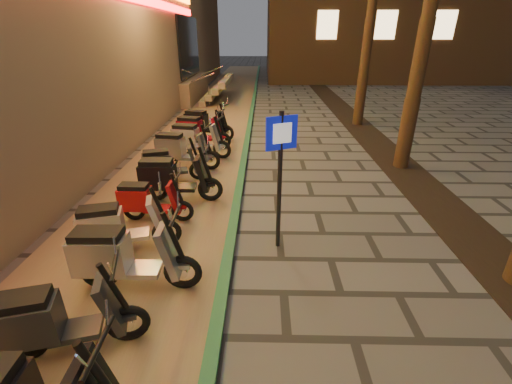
{
  "coord_description": "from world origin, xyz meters",
  "views": [
    {
      "loc": [
        -0.32,
        -2.27,
        3.46
      ],
      "look_at": [
        -0.43,
        2.59,
        1.2
      ],
      "focal_mm": 24.0,
      "sensor_mm": 36.0,
      "label": 1
    }
  ],
  "objects_px": {
    "scooter_5": "(121,257)",
    "scooter_6": "(118,226)",
    "scooter_4": "(51,320)",
    "scooter_11": "(194,139)",
    "scooter_9": "(167,164)",
    "scooter_8": "(171,178)",
    "scooter_13": "(204,123)",
    "scooter_10": "(180,149)",
    "pedestrian_sign": "(280,164)",
    "scooter_12": "(198,130)",
    "scooter_7": "(147,200)"
  },
  "relations": [
    {
      "from": "scooter_4",
      "to": "scooter_11",
      "type": "bearing_deg",
      "value": 71.68
    },
    {
      "from": "scooter_6",
      "to": "scooter_13",
      "type": "relative_size",
      "value": 0.91
    },
    {
      "from": "scooter_7",
      "to": "scooter_12",
      "type": "distance_m",
      "value": 4.99
    },
    {
      "from": "scooter_12",
      "to": "scooter_4",
      "type": "bearing_deg",
      "value": -78.02
    },
    {
      "from": "scooter_5",
      "to": "scooter_6",
      "type": "relative_size",
      "value": 1.1
    },
    {
      "from": "pedestrian_sign",
      "to": "scooter_13",
      "type": "relative_size",
      "value": 1.32
    },
    {
      "from": "scooter_11",
      "to": "scooter_13",
      "type": "xyz_separation_m",
      "value": [
        -0.04,
        2.0,
        0.0
      ]
    },
    {
      "from": "scooter_11",
      "to": "scooter_10",
      "type": "bearing_deg",
      "value": -91.71
    },
    {
      "from": "pedestrian_sign",
      "to": "scooter_11",
      "type": "xyz_separation_m",
      "value": [
        -2.37,
        4.85,
        -1.0
      ]
    },
    {
      "from": "scooter_5",
      "to": "scooter_6",
      "type": "xyz_separation_m",
      "value": [
        -0.42,
        0.93,
        -0.05
      ]
    },
    {
      "from": "scooter_4",
      "to": "scooter_7",
      "type": "relative_size",
      "value": 1.13
    },
    {
      "from": "scooter_4",
      "to": "scooter_6",
      "type": "relative_size",
      "value": 1.01
    },
    {
      "from": "scooter_5",
      "to": "scooter_8",
      "type": "distance_m",
      "value": 2.94
    },
    {
      "from": "scooter_7",
      "to": "scooter_11",
      "type": "distance_m",
      "value": 3.99
    },
    {
      "from": "scooter_11",
      "to": "scooter_8",
      "type": "bearing_deg",
      "value": -78.33
    },
    {
      "from": "scooter_8",
      "to": "scooter_9",
      "type": "distance_m",
      "value": 1.09
    },
    {
      "from": "scooter_9",
      "to": "scooter_10",
      "type": "distance_m",
      "value": 1.07
    },
    {
      "from": "scooter_5",
      "to": "scooter_10",
      "type": "xyz_separation_m",
      "value": [
        -0.29,
        5.04,
        -0.01
      ]
    },
    {
      "from": "scooter_7",
      "to": "scooter_13",
      "type": "relative_size",
      "value": 0.8
    },
    {
      "from": "scooter_6",
      "to": "pedestrian_sign",
      "type": "bearing_deg",
      "value": -10.39
    },
    {
      "from": "scooter_10",
      "to": "scooter_13",
      "type": "height_order",
      "value": "scooter_13"
    },
    {
      "from": "scooter_9",
      "to": "scooter_11",
      "type": "bearing_deg",
      "value": 64.7
    },
    {
      "from": "scooter_10",
      "to": "scooter_12",
      "type": "relative_size",
      "value": 0.99
    },
    {
      "from": "scooter_5",
      "to": "scooter_8",
      "type": "height_order",
      "value": "scooter_5"
    },
    {
      "from": "scooter_8",
      "to": "scooter_11",
      "type": "distance_m",
      "value": 3.07
    },
    {
      "from": "scooter_4",
      "to": "scooter_9",
      "type": "height_order",
      "value": "scooter_4"
    },
    {
      "from": "scooter_6",
      "to": "scooter_7",
      "type": "height_order",
      "value": "scooter_6"
    },
    {
      "from": "scooter_8",
      "to": "scooter_13",
      "type": "relative_size",
      "value": 1.0
    },
    {
      "from": "scooter_13",
      "to": "scooter_9",
      "type": "bearing_deg",
      "value": -76.29
    },
    {
      "from": "scooter_9",
      "to": "scooter_12",
      "type": "relative_size",
      "value": 0.88
    },
    {
      "from": "scooter_5",
      "to": "scooter_12",
      "type": "distance_m",
      "value": 7.02
    },
    {
      "from": "scooter_4",
      "to": "scooter_7",
      "type": "bearing_deg",
      "value": 72.62
    },
    {
      "from": "scooter_4",
      "to": "scooter_9",
      "type": "relative_size",
      "value": 1.03
    },
    {
      "from": "scooter_4",
      "to": "scooter_8",
      "type": "distance_m",
      "value": 4.12
    },
    {
      "from": "scooter_11",
      "to": "scooter_6",
      "type": "bearing_deg",
      "value": -83.21
    },
    {
      "from": "scooter_7",
      "to": "scooter_11",
      "type": "xyz_separation_m",
      "value": [
        0.21,
        3.98,
        0.11
      ]
    },
    {
      "from": "scooter_5",
      "to": "scooter_11",
      "type": "relative_size",
      "value": 0.99
    },
    {
      "from": "scooter_4",
      "to": "scooter_12",
      "type": "xyz_separation_m",
      "value": [
        0.21,
        8.18,
        0.05
      ]
    },
    {
      "from": "scooter_10",
      "to": "scooter_12",
      "type": "distance_m",
      "value": 1.99
    },
    {
      "from": "scooter_6",
      "to": "scooter_12",
      "type": "bearing_deg",
      "value": 72.03
    },
    {
      "from": "scooter_5",
      "to": "scooter_9",
      "type": "height_order",
      "value": "scooter_5"
    },
    {
      "from": "scooter_8",
      "to": "scooter_10",
      "type": "relative_size",
      "value": 1.0
    },
    {
      "from": "scooter_7",
      "to": "scooter_4",
      "type": "bearing_deg",
      "value": -89.92
    },
    {
      "from": "scooter_13",
      "to": "scooter_10",
      "type": "bearing_deg",
      "value": -75.99
    },
    {
      "from": "scooter_5",
      "to": "scooter_6",
      "type": "bearing_deg",
      "value": 113.28
    },
    {
      "from": "scooter_10",
      "to": "scooter_13",
      "type": "distance_m",
      "value": 2.97
    },
    {
      "from": "scooter_5",
      "to": "scooter_13",
      "type": "bearing_deg",
      "value": 89.61
    },
    {
      "from": "scooter_6",
      "to": "scooter_9",
      "type": "height_order",
      "value": "scooter_6"
    },
    {
      "from": "scooter_8",
      "to": "scooter_9",
      "type": "bearing_deg",
      "value": 107.43
    },
    {
      "from": "scooter_8",
      "to": "scooter_9",
      "type": "xyz_separation_m",
      "value": [
        -0.35,
        1.03,
        -0.06
      ]
    }
  ]
}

